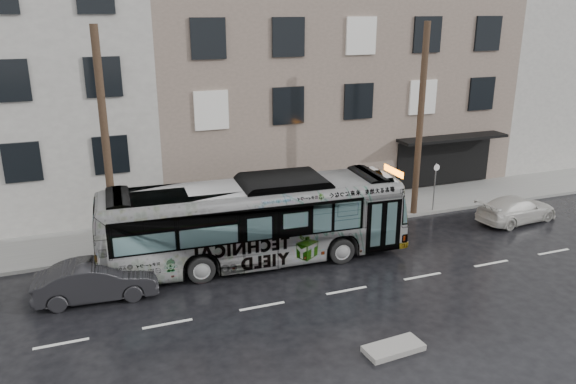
# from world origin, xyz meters

# --- Properties ---
(ground) EXTENTS (120.00, 120.00, 0.00)m
(ground) POSITION_xyz_m (0.00, 0.00, 0.00)
(ground) COLOR black
(ground) RESTS_ON ground
(sidewalk) EXTENTS (90.00, 3.60, 0.15)m
(sidewalk) POSITION_xyz_m (0.00, 4.90, 0.07)
(sidewalk) COLOR gray
(sidewalk) RESTS_ON ground
(building_taupe) EXTENTS (20.00, 12.00, 11.00)m
(building_taupe) POSITION_xyz_m (5.00, 12.70, 5.50)
(building_taupe) COLOR gray
(building_taupe) RESTS_ON ground
(building_filler) EXTENTS (18.00, 12.00, 12.00)m
(building_filler) POSITION_xyz_m (24.00, 12.70, 6.00)
(building_filler) COLOR #B2AFA8
(building_filler) RESTS_ON ground
(utility_pole_front) EXTENTS (0.30, 0.30, 9.00)m
(utility_pole_front) POSITION_xyz_m (6.50, 3.30, 4.65)
(utility_pole_front) COLOR #3F2E1F
(utility_pole_front) RESTS_ON sidewalk
(utility_pole_rear) EXTENTS (0.30, 0.30, 9.00)m
(utility_pole_rear) POSITION_xyz_m (-7.50, 3.30, 4.65)
(utility_pole_rear) COLOR #3F2E1F
(utility_pole_rear) RESTS_ON sidewalk
(sign_post) EXTENTS (0.06, 0.06, 2.40)m
(sign_post) POSITION_xyz_m (7.60, 3.30, 1.35)
(sign_post) COLOR slate
(sign_post) RESTS_ON sidewalk
(bus) EXTENTS (12.34, 3.50, 3.40)m
(bus) POSITION_xyz_m (-2.33, 1.09, 1.70)
(bus) COLOR #B2B2B2
(bus) RESTS_ON ground
(white_sedan) EXTENTS (4.37, 2.18, 1.22)m
(white_sedan) POSITION_xyz_m (10.63, 0.92, 0.61)
(white_sedan) COLOR #B9B7B0
(white_sedan) RESTS_ON ground
(dark_sedan) EXTENTS (4.23, 1.71, 1.36)m
(dark_sedan) POSITION_xyz_m (-8.41, 0.06, 0.68)
(dark_sedan) COLOR black
(dark_sedan) RESTS_ON ground
(slush_pile) EXTENTS (1.86, 0.93, 0.18)m
(slush_pile) POSITION_xyz_m (-0.36, -6.36, 0.09)
(slush_pile) COLOR gray
(slush_pile) RESTS_ON ground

